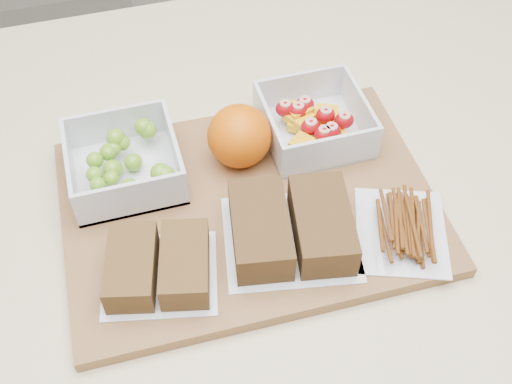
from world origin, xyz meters
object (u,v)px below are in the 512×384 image
cutting_board (249,206)px  sandwich_bag_center (291,228)px  fruit_container (314,123)px  grape_container (126,162)px  orange (239,136)px  pretzel_bag (403,225)px  sandwich_bag_left (158,266)px

cutting_board → sandwich_bag_center: bearing=-63.9°
fruit_container → grape_container: bearing=-179.3°
orange → pretzel_bag: bearing=-47.9°
fruit_container → pretzel_bag: size_ratio=0.84×
sandwich_bag_center → pretzel_bag: bearing=-11.6°
cutting_board → fruit_container: fruit_container is taller
fruit_container → cutting_board: bearing=-142.3°
orange → sandwich_bag_left: 0.19m
cutting_board → fruit_container: (0.11, 0.08, 0.03)m
orange → pretzel_bag: orange is taller
orange → sandwich_bag_center: (0.02, -0.13, -0.02)m
orange → sandwich_bag_left: orange is taller
grape_container → fruit_container: grape_container is taller
orange → cutting_board: bearing=-96.6°
orange → sandwich_bag_left: bearing=-131.8°
sandwich_bag_left → sandwich_bag_center: sandwich_bag_center is taller
pretzel_bag → orange: bearing=132.1°
cutting_board → orange: orange is taller
sandwich_bag_left → pretzel_bag: bearing=-3.9°
sandwich_bag_left → cutting_board: bearing=30.9°
pretzel_bag → sandwich_bag_center: bearing=168.4°
grape_container → pretzel_bag: bearing=-31.2°
cutting_board → pretzel_bag: bearing=-29.3°
sandwich_bag_left → pretzel_bag: size_ratio=0.95×
fruit_container → sandwich_bag_left: bearing=-145.7°
cutting_board → sandwich_bag_left: sandwich_bag_left is taller
orange → sandwich_bag_center: size_ratio=0.46×
fruit_container → sandwich_bag_left: 0.27m
fruit_container → orange: 0.10m
cutting_board → orange: 0.08m
sandwich_bag_left → orange: bearing=48.2°
sandwich_bag_center → pretzel_bag: (0.12, -0.02, -0.01)m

